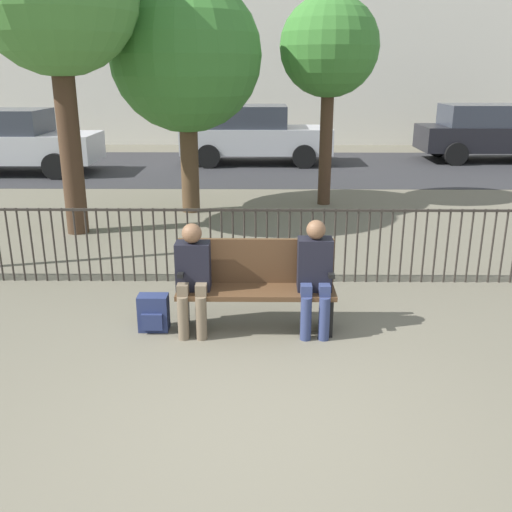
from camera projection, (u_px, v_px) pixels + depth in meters
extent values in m
plane|color=#605B4C|center=(254.00, 427.00, 4.29)|extent=(80.00, 80.00, 0.00)
cube|color=#4C331E|center=(256.00, 291.00, 5.77)|extent=(1.60, 0.45, 0.05)
cube|color=#4C331E|center=(256.00, 261.00, 5.88)|extent=(1.60, 0.05, 0.47)
cube|color=black|center=(184.00, 311.00, 5.85)|extent=(0.06, 0.38, 0.40)
cube|color=black|center=(328.00, 312.00, 5.84)|extent=(0.06, 0.38, 0.40)
cube|color=black|center=(182.00, 270.00, 5.71)|extent=(0.06, 0.38, 0.04)
cube|color=black|center=(330.00, 270.00, 5.70)|extent=(0.06, 0.38, 0.04)
cylinder|color=brown|center=(183.00, 318.00, 5.63)|extent=(0.11, 0.11, 0.45)
cylinder|color=brown|center=(201.00, 318.00, 5.63)|extent=(0.11, 0.11, 0.45)
cube|color=brown|center=(183.00, 288.00, 5.64)|extent=(0.11, 0.20, 0.12)
cube|color=brown|center=(202.00, 288.00, 5.64)|extent=(0.11, 0.20, 0.12)
cube|color=black|center=(193.00, 266.00, 5.70)|extent=(0.34, 0.22, 0.49)
sphere|color=brown|center=(192.00, 233.00, 5.57)|extent=(0.20, 0.20, 0.20)
cylinder|color=navy|center=(306.00, 318.00, 5.62)|extent=(0.11, 0.11, 0.45)
cylinder|color=navy|center=(324.00, 319.00, 5.62)|extent=(0.11, 0.11, 0.45)
cube|color=navy|center=(306.00, 289.00, 5.63)|extent=(0.11, 0.20, 0.12)
cube|color=navy|center=(324.00, 289.00, 5.63)|extent=(0.11, 0.20, 0.12)
cube|color=black|center=(315.00, 264.00, 5.68)|extent=(0.34, 0.22, 0.53)
sphere|color=brown|center=(316.00, 230.00, 5.54)|extent=(0.19, 0.19, 0.19)
cube|color=navy|center=(154.00, 313.00, 5.84)|extent=(0.30, 0.18, 0.38)
cube|color=navy|center=(152.00, 322.00, 5.75)|extent=(0.21, 0.04, 0.17)
cylinder|color=#2D2823|center=(10.00, 245.00, 7.13)|extent=(0.02, 0.02, 0.95)
cylinder|color=#2D2823|center=(21.00, 245.00, 7.12)|extent=(0.02, 0.02, 0.95)
cylinder|color=#2D2823|center=(32.00, 245.00, 7.12)|extent=(0.02, 0.02, 0.95)
cylinder|color=#2D2823|center=(43.00, 245.00, 7.12)|extent=(0.02, 0.02, 0.95)
cylinder|color=#2D2823|center=(54.00, 245.00, 7.12)|extent=(0.02, 0.02, 0.95)
cylinder|color=#2D2823|center=(65.00, 245.00, 7.12)|extent=(0.02, 0.02, 0.95)
cylinder|color=#2D2823|center=(77.00, 245.00, 7.12)|extent=(0.02, 0.02, 0.95)
cylinder|color=#2D2823|center=(88.00, 245.00, 7.12)|extent=(0.02, 0.02, 0.95)
cylinder|color=#2D2823|center=(99.00, 245.00, 7.11)|extent=(0.02, 0.02, 0.95)
cylinder|color=#2D2823|center=(110.00, 245.00, 7.11)|extent=(0.02, 0.02, 0.95)
cylinder|color=#2D2823|center=(121.00, 245.00, 7.11)|extent=(0.02, 0.02, 0.95)
cylinder|color=#2D2823|center=(132.00, 245.00, 7.11)|extent=(0.02, 0.02, 0.95)
cylinder|color=#2D2823|center=(144.00, 245.00, 7.11)|extent=(0.02, 0.02, 0.95)
cylinder|color=#2D2823|center=(155.00, 245.00, 7.11)|extent=(0.02, 0.02, 0.95)
cylinder|color=#2D2823|center=(166.00, 245.00, 7.11)|extent=(0.02, 0.02, 0.95)
cylinder|color=#2D2823|center=(177.00, 245.00, 7.10)|extent=(0.02, 0.02, 0.95)
cylinder|color=#2D2823|center=(188.00, 245.00, 7.10)|extent=(0.02, 0.02, 0.95)
cylinder|color=#2D2823|center=(200.00, 246.00, 7.10)|extent=(0.02, 0.02, 0.95)
cylinder|color=#2D2823|center=(211.00, 246.00, 7.10)|extent=(0.02, 0.02, 0.95)
cylinder|color=#2D2823|center=(222.00, 246.00, 7.10)|extent=(0.02, 0.02, 0.95)
cylinder|color=#2D2823|center=(233.00, 246.00, 7.10)|extent=(0.02, 0.02, 0.95)
cylinder|color=#2D2823|center=(244.00, 246.00, 7.10)|extent=(0.02, 0.02, 0.95)
cylinder|color=#2D2823|center=(256.00, 246.00, 7.09)|extent=(0.02, 0.02, 0.95)
cylinder|color=#2D2823|center=(267.00, 246.00, 7.09)|extent=(0.02, 0.02, 0.95)
cylinder|color=#2D2823|center=(278.00, 246.00, 7.09)|extent=(0.02, 0.02, 0.95)
cylinder|color=#2D2823|center=(289.00, 246.00, 7.09)|extent=(0.02, 0.02, 0.95)
cylinder|color=#2D2823|center=(301.00, 246.00, 7.09)|extent=(0.02, 0.02, 0.95)
cylinder|color=#2D2823|center=(312.00, 246.00, 7.09)|extent=(0.02, 0.02, 0.95)
cylinder|color=#2D2823|center=(323.00, 246.00, 7.09)|extent=(0.02, 0.02, 0.95)
cylinder|color=#2D2823|center=(334.00, 246.00, 7.09)|extent=(0.02, 0.02, 0.95)
cylinder|color=#2D2823|center=(346.00, 246.00, 7.08)|extent=(0.02, 0.02, 0.95)
cylinder|color=#2D2823|center=(357.00, 246.00, 7.08)|extent=(0.02, 0.02, 0.95)
cylinder|color=#2D2823|center=(368.00, 246.00, 7.08)|extent=(0.02, 0.02, 0.95)
cylinder|color=#2D2823|center=(379.00, 246.00, 7.08)|extent=(0.02, 0.02, 0.95)
cylinder|color=#2D2823|center=(391.00, 246.00, 7.08)|extent=(0.02, 0.02, 0.95)
cylinder|color=#2D2823|center=(402.00, 246.00, 7.08)|extent=(0.02, 0.02, 0.95)
cylinder|color=#2D2823|center=(413.00, 246.00, 7.08)|extent=(0.02, 0.02, 0.95)
cylinder|color=#2D2823|center=(424.00, 246.00, 7.07)|extent=(0.02, 0.02, 0.95)
cylinder|color=#2D2823|center=(436.00, 246.00, 7.07)|extent=(0.02, 0.02, 0.95)
cylinder|color=#2D2823|center=(447.00, 246.00, 7.07)|extent=(0.02, 0.02, 0.95)
cylinder|color=#2D2823|center=(458.00, 246.00, 7.07)|extent=(0.02, 0.02, 0.95)
cylinder|color=#2D2823|center=(470.00, 246.00, 7.07)|extent=(0.02, 0.02, 0.95)
cylinder|color=#2D2823|center=(481.00, 246.00, 7.07)|extent=(0.02, 0.02, 0.95)
cylinder|color=#2D2823|center=(492.00, 246.00, 7.07)|extent=(0.02, 0.02, 0.95)
cylinder|color=#2D2823|center=(504.00, 246.00, 7.06)|extent=(0.02, 0.02, 0.95)
cube|color=#2D2823|center=(257.00, 210.00, 6.95)|extent=(9.00, 0.03, 0.03)
cylinder|color=#422D1E|center=(326.00, 142.00, 11.06)|extent=(0.25, 0.25, 2.47)
sphere|color=#38752D|center=(329.00, 46.00, 10.52)|extent=(1.84, 1.84, 1.84)
cylinder|color=#4C3823|center=(189.00, 156.00, 10.53)|extent=(0.33, 0.33, 2.07)
sphere|color=#38752D|center=(186.00, 55.00, 9.98)|extent=(2.67, 2.67, 2.67)
cylinder|color=#422D1E|center=(70.00, 140.00, 8.98)|extent=(0.34, 0.34, 3.00)
cube|color=#2B2B2D|center=(260.00, 167.00, 15.69)|extent=(24.00, 6.00, 0.01)
cube|color=#B7B7BC|center=(256.00, 140.00, 16.19)|extent=(4.20, 1.70, 0.70)
cube|color=#2D333D|center=(245.00, 116.00, 15.99)|extent=(2.31, 1.56, 0.60)
cylinder|color=black|center=(304.00, 157.00, 15.46)|extent=(0.64, 0.20, 0.64)
cylinder|color=black|center=(300.00, 148.00, 17.11)|extent=(0.64, 0.20, 0.64)
cylinder|color=black|center=(208.00, 157.00, 15.48)|extent=(0.64, 0.20, 0.64)
cylinder|color=black|center=(213.00, 148.00, 17.14)|extent=(0.64, 0.20, 0.64)
cube|color=#B7B7BC|center=(15.00, 147.00, 14.62)|extent=(4.20, 1.70, 0.70)
cylinder|color=black|center=(55.00, 166.00, 13.89)|extent=(0.64, 0.20, 0.64)
cylinder|color=black|center=(77.00, 156.00, 15.54)|extent=(0.64, 0.20, 0.64)
cube|color=black|center=(493.00, 138.00, 16.63)|extent=(4.20, 1.70, 0.70)
cube|color=#2D333D|center=(485.00, 115.00, 16.43)|extent=(2.31, 1.56, 0.60)
cylinder|color=black|center=(456.00, 154.00, 15.93)|extent=(0.64, 0.20, 0.64)
cylinder|color=black|center=(438.00, 146.00, 17.58)|extent=(0.64, 0.20, 0.64)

